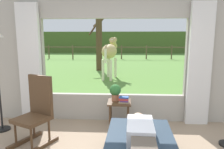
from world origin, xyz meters
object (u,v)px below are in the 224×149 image
object	(u,v)px
potted_plant	(115,91)
book_stack	(124,100)
horse	(110,52)
pasture_tree	(99,38)
reclining_person	(141,138)
side_table	(119,106)
rocking_chair	(36,111)

from	to	relation	value
potted_plant	book_stack	world-z (taller)	potted_plant
horse	pasture_tree	distance (m)	2.44
reclining_person	book_stack	bearing A→B (deg)	100.73
potted_plant	pasture_tree	size ratio (longest dim) A/B	0.09
reclining_person	book_stack	distance (m)	1.46
book_stack	pasture_tree	size ratio (longest dim) A/B	0.06
horse	side_table	bearing A→B (deg)	-73.42
potted_plant	horse	world-z (taller)	horse
rocking_chair	horse	size ratio (longest dim) A/B	0.62
horse	book_stack	bearing A→B (deg)	-72.51
reclining_person	rocking_chair	distance (m)	1.83
side_table	book_stack	distance (m)	0.19
potted_plant	pasture_tree	xyz separation A→B (m)	(-1.13, 7.18, 1.03)
rocking_chair	potted_plant	distance (m)	1.47
reclining_person	rocking_chair	xyz separation A→B (m)	(-1.64, 0.82, 0.02)
rocking_chair	pasture_tree	size ratio (longest dim) A/B	0.33
reclining_person	horse	size ratio (longest dim) A/B	0.79
potted_plant	reclining_person	bearing A→B (deg)	-76.29
rocking_chair	potted_plant	size ratio (longest dim) A/B	3.50
side_table	pasture_tree	bearing A→B (deg)	99.53
potted_plant	pasture_tree	bearing A→B (deg)	98.98
pasture_tree	horse	bearing A→B (deg)	-72.79
rocking_chair	horse	world-z (taller)	horse
rocking_chair	pasture_tree	world-z (taller)	pasture_tree
side_table	pasture_tree	xyz separation A→B (m)	(-1.21, 7.24, 1.31)
book_stack	rocking_chair	bearing A→B (deg)	-156.32
potted_plant	book_stack	size ratio (longest dim) A/B	1.66
rocking_chair	horse	xyz separation A→B (m)	(0.82, 5.66, 0.61)
reclining_person	potted_plant	world-z (taller)	potted_plant
reclining_person	pasture_tree	xyz separation A→B (m)	(-1.52, 8.74, 1.21)
rocking_chair	pasture_tree	bearing A→B (deg)	114.56
rocking_chair	potted_plant	world-z (taller)	rocking_chair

